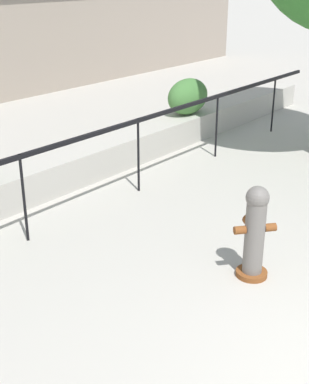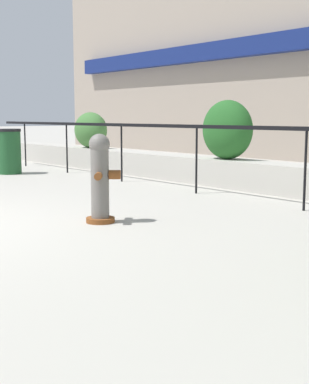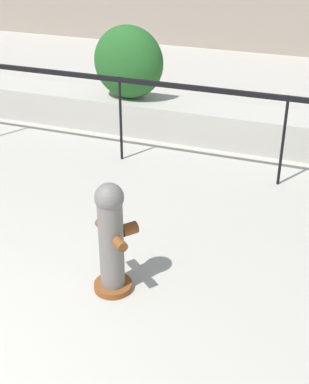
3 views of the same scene
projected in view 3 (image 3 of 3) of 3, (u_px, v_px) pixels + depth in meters
planter_wall_low at (150, 116)px, 8.18m from camera, size 18.00×0.70×0.50m
fence_railing_segment at (120, 87)px, 6.91m from camera, size 15.00×0.05×1.15m
hedge_bush_1 at (128, 62)px, 7.91m from camera, size 1.08×0.70×1.08m
fire_hydrant at (112, 238)px, 4.65m from camera, size 0.50×0.50×1.08m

